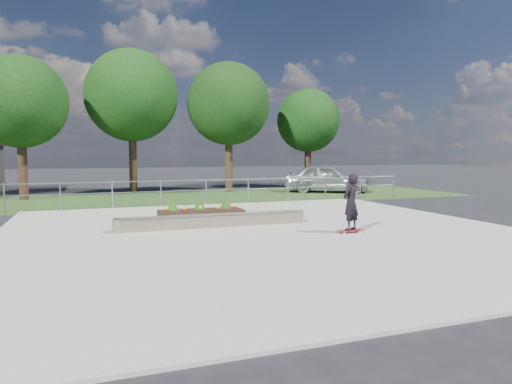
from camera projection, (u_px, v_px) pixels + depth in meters
ground at (267, 234)px, 13.38m from camera, size 120.00×120.00×0.00m
grass_verge at (190, 198)px, 23.68m from camera, size 30.00×8.00×0.02m
concrete_slab at (267, 233)px, 13.37m from camera, size 15.00×15.00×0.06m
fence at (206, 188)px, 20.33m from camera, size 20.06×0.06×1.20m
tree_far_left at (20, 102)px, 22.41m from camera, size 4.55×4.55×7.15m
tree_mid_left at (131, 96)px, 26.09m from camera, size 5.25×5.25×8.25m
tree_mid_right at (229, 104)px, 27.05m from camera, size 4.90×4.90×7.70m
tree_far_right at (308, 121)px, 30.56m from camera, size 4.20×4.20×6.60m
grind_ledge at (213, 220)px, 14.20m from camera, size 6.00×0.44×0.43m
planter_bed at (201, 212)px, 16.48m from camera, size 3.00×1.20×0.61m
skateboarder at (351, 202)px, 13.08m from camera, size 0.80×0.61×1.71m
parked_car at (327, 178)px, 26.99m from camera, size 5.26×4.16×1.68m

